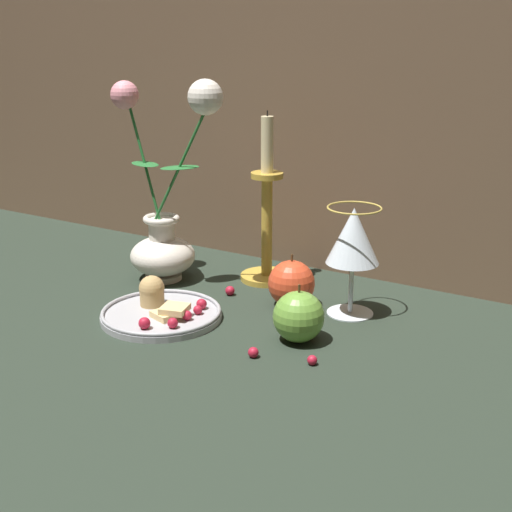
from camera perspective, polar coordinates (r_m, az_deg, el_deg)
The scene contains 10 objects.
ground_plane at distance 1.19m, azimuth -3.13°, elevation -4.27°, with size 2.40×2.40×0.00m, color #232D23.
vase at distance 1.30m, azimuth -7.33°, elevation 2.81°, with size 0.24×0.12×0.37m.
plate_with_pastries at distance 1.16m, azimuth -7.64°, elevation -4.33°, with size 0.19×0.19×0.06m.
wine_glass at distance 1.14m, azimuth 7.77°, elevation 1.30°, with size 0.09×0.09×0.18m.
candlestick at distance 1.30m, azimuth 0.87°, elevation 2.59°, with size 0.10×0.10×0.31m.
apple_beside_vase at distance 1.19m, azimuth 2.85°, elevation -2.21°, with size 0.08×0.08×0.09m.
apple_near_glass at distance 1.06m, azimuth 3.43°, elevation -4.87°, with size 0.08×0.08×0.09m.
berry_near_plate at distance 1.25m, azimuth -2.10°, elevation -2.79°, with size 0.02×0.02×0.02m, color #AD192D.
berry_front_center at distance 1.02m, azimuth -0.22°, elevation -7.72°, with size 0.02×0.02×0.02m, color #AD192D.
berry_by_glass_stem at distance 1.00m, azimuth 4.52°, elevation -8.31°, with size 0.01×0.01×0.01m, color #AD192D.
Camera 1 is at (0.63, -0.91, 0.44)m, focal length 50.00 mm.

